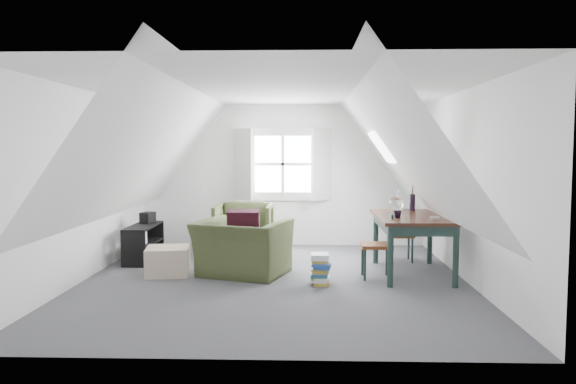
{
  "coord_description": "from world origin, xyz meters",
  "views": [
    {
      "loc": [
        0.41,
        -7.22,
        1.73
      ],
      "look_at": [
        0.16,
        0.6,
        1.12
      ],
      "focal_mm": 35.0,
      "sensor_mm": 36.0,
      "label": 1
    }
  ],
  "objects_px": {
    "dining_table": "(412,223)",
    "media_shelf": "(143,245)",
    "dining_chair_near": "(379,244)",
    "magazine_stack": "(320,269)",
    "ottoman": "(168,261)",
    "armchair_near": "(243,275)",
    "dining_chair_far": "(401,235)",
    "armchair_far": "(244,255)"
  },
  "relations": [
    {
      "from": "armchair_near",
      "to": "dining_chair_far",
      "type": "relative_size",
      "value": 1.45
    },
    {
      "from": "dining_chair_near",
      "to": "media_shelf",
      "type": "xyz_separation_m",
      "value": [
        -3.48,
        1.03,
        -0.21
      ]
    },
    {
      "from": "media_shelf",
      "to": "magazine_stack",
      "type": "height_order",
      "value": "media_shelf"
    },
    {
      "from": "dining_table",
      "to": "ottoman",
      "type": "bearing_deg",
      "value": -173.18
    },
    {
      "from": "dining_table",
      "to": "magazine_stack",
      "type": "relative_size",
      "value": 4.2
    },
    {
      "from": "armchair_far",
      "to": "armchair_near",
      "type": "bearing_deg",
      "value": -83.19
    },
    {
      "from": "armchair_far",
      "to": "dining_chair_far",
      "type": "height_order",
      "value": "dining_chair_far"
    },
    {
      "from": "ottoman",
      "to": "dining_chair_near",
      "type": "distance_m",
      "value": 2.88
    },
    {
      "from": "armchair_far",
      "to": "dining_table",
      "type": "relative_size",
      "value": 0.57
    },
    {
      "from": "ottoman",
      "to": "magazine_stack",
      "type": "relative_size",
      "value": 1.46
    },
    {
      "from": "armchair_far",
      "to": "dining_table",
      "type": "xyz_separation_m",
      "value": [
        2.47,
        -1.36,
        0.71
      ]
    },
    {
      "from": "ottoman",
      "to": "armchair_near",
      "type": "bearing_deg",
      "value": -0.1
    },
    {
      "from": "dining_table",
      "to": "dining_chair_near",
      "type": "distance_m",
      "value": 0.6
    },
    {
      "from": "dining_table",
      "to": "dining_chair_near",
      "type": "bearing_deg",
      "value": -149.14
    },
    {
      "from": "dining_chair_near",
      "to": "magazine_stack",
      "type": "distance_m",
      "value": 0.9
    },
    {
      "from": "armchair_far",
      "to": "dining_table",
      "type": "height_order",
      "value": "dining_table"
    },
    {
      "from": "armchair_far",
      "to": "media_shelf",
      "type": "relative_size",
      "value": 0.86
    },
    {
      "from": "dining_chair_near",
      "to": "media_shelf",
      "type": "distance_m",
      "value": 3.63
    },
    {
      "from": "dining_table",
      "to": "dining_chair_far",
      "type": "xyz_separation_m",
      "value": [
        -0.0,
        0.87,
        -0.29
      ]
    },
    {
      "from": "dining_chair_far",
      "to": "dining_chair_near",
      "type": "height_order",
      "value": "dining_chair_near"
    },
    {
      "from": "armchair_near",
      "to": "magazine_stack",
      "type": "xyz_separation_m",
      "value": [
        1.05,
        -0.48,
        0.2
      ]
    },
    {
      "from": "dining_table",
      "to": "media_shelf",
      "type": "relative_size",
      "value": 1.52
    },
    {
      "from": "dining_table",
      "to": "magazine_stack",
      "type": "bearing_deg",
      "value": -149.96
    },
    {
      "from": "armchair_far",
      "to": "media_shelf",
      "type": "height_order",
      "value": "media_shelf"
    },
    {
      "from": "armchair_far",
      "to": "dining_chair_near",
      "type": "xyz_separation_m",
      "value": [
        1.98,
        -1.59,
        0.45
      ]
    },
    {
      "from": "armchair_near",
      "to": "media_shelf",
      "type": "relative_size",
      "value": 1.07
    },
    {
      "from": "dining_table",
      "to": "dining_chair_far",
      "type": "relative_size",
      "value": 2.05
    },
    {
      "from": "dining_chair_near",
      "to": "media_shelf",
      "type": "bearing_deg",
      "value": -100.25
    },
    {
      "from": "armchair_near",
      "to": "ottoman",
      "type": "height_order",
      "value": "ottoman"
    },
    {
      "from": "dining_chair_far",
      "to": "dining_chair_near",
      "type": "xyz_separation_m",
      "value": [
        -0.48,
        -1.11,
        0.04
      ]
    },
    {
      "from": "dining_chair_far",
      "to": "media_shelf",
      "type": "height_order",
      "value": "dining_chair_far"
    },
    {
      "from": "dining_table",
      "to": "dining_chair_near",
      "type": "xyz_separation_m",
      "value": [
        -0.48,
        -0.24,
        -0.26
      ]
    },
    {
      "from": "dining_chair_far",
      "to": "media_shelf",
      "type": "relative_size",
      "value": 0.74
    },
    {
      "from": "dining_chair_far",
      "to": "media_shelf",
      "type": "bearing_deg",
      "value": -8.2
    },
    {
      "from": "ottoman",
      "to": "magazine_stack",
      "type": "xyz_separation_m",
      "value": [
        2.08,
        -0.48,
        0.01
      ]
    },
    {
      "from": "dining_table",
      "to": "media_shelf",
      "type": "xyz_separation_m",
      "value": [
        -3.96,
        0.79,
        -0.46
      ]
    },
    {
      "from": "dining_chair_far",
      "to": "magazine_stack",
      "type": "xyz_separation_m",
      "value": [
        -1.27,
        -1.48,
        -0.22
      ]
    },
    {
      "from": "armchair_near",
      "to": "dining_table",
      "type": "distance_m",
      "value": 2.43
    },
    {
      "from": "dining_chair_near",
      "to": "media_shelf",
      "type": "height_order",
      "value": "dining_chair_near"
    },
    {
      "from": "armchair_near",
      "to": "ottoman",
      "type": "relative_size",
      "value": 2.03
    },
    {
      "from": "armchair_near",
      "to": "armchair_far",
      "type": "relative_size",
      "value": 1.25
    },
    {
      "from": "armchair_near",
      "to": "magazine_stack",
      "type": "height_order",
      "value": "magazine_stack"
    }
  ]
}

